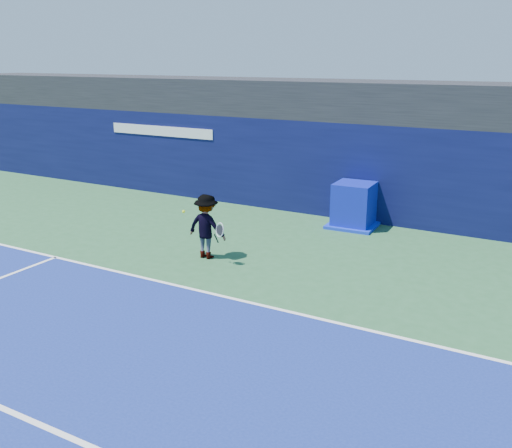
# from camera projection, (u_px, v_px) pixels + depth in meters

# --- Properties ---
(ground) EXTENTS (80.00, 80.00, 0.00)m
(ground) POSITION_uv_depth(u_px,v_px,m) (125.00, 358.00, 9.71)
(ground) COLOR #285A33
(ground) RESTS_ON ground
(baseline) EXTENTS (24.00, 0.10, 0.01)m
(baseline) POSITION_uv_depth(u_px,v_px,m) (220.00, 296.00, 12.22)
(baseline) COLOR white
(baseline) RESTS_ON ground
(service_line) EXTENTS (24.00, 0.10, 0.01)m
(service_line) POSITION_uv_depth(u_px,v_px,m) (29.00, 420.00, 8.04)
(service_line) COLOR white
(service_line) RESTS_ON ground
(stadium_band) EXTENTS (36.00, 3.00, 1.20)m
(stadium_band) POSITION_uv_depth(u_px,v_px,m) (361.00, 100.00, 18.33)
(stadium_band) COLOR black
(stadium_band) RESTS_ON back_wall_assembly
(back_wall_assembly) EXTENTS (36.00, 1.03, 3.00)m
(back_wall_assembly) POSITION_uv_depth(u_px,v_px,m) (347.00, 169.00, 18.08)
(back_wall_assembly) COLOR #0A0D38
(back_wall_assembly) RESTS_ON ground
(equipment_cart) EXTENTS (1.45, 1.45, 1.34)m
(equipment_cart) POSITION_uv_depth(u_px,v_px,m) (354.00, 207.00, 17.11)
(equipment_cart) COLOR #0B149D
(equipment_cart) RESTS_ON ground
(tennis_player) EXTENTS (1.28, 0.70, 1.65)m
(tennis_player) POSITION_uv_depth(u_px,v_px,m) (207.00, 226.00, 14.37)
(tennis_player) COLOR white
(tennis_player) RESTS_ON ground
(tennis_ball) EXTENTS (0.08, 0.08, 0.08)m
(tennis_ball) POSITION_uv_depth(u_px,v_px,m) (184.00, 212.00, 14.26)
(tennis_ball) COLOR #CEED1A
(tennis_ball) RESTS_ON ground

